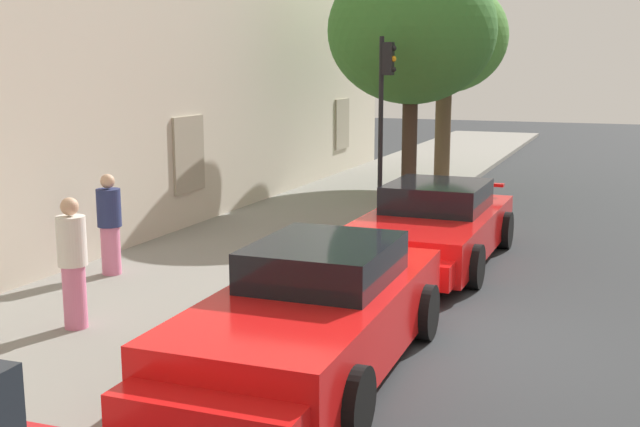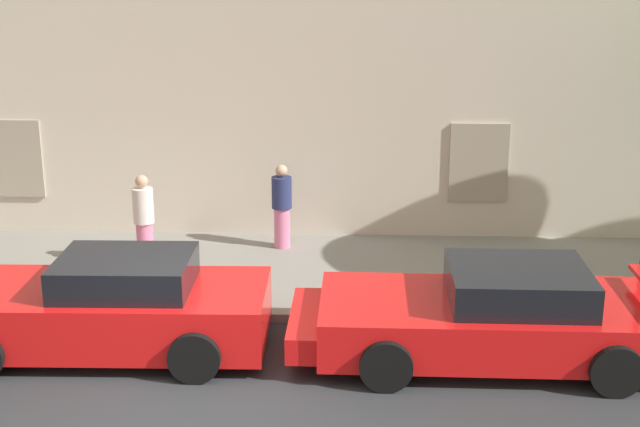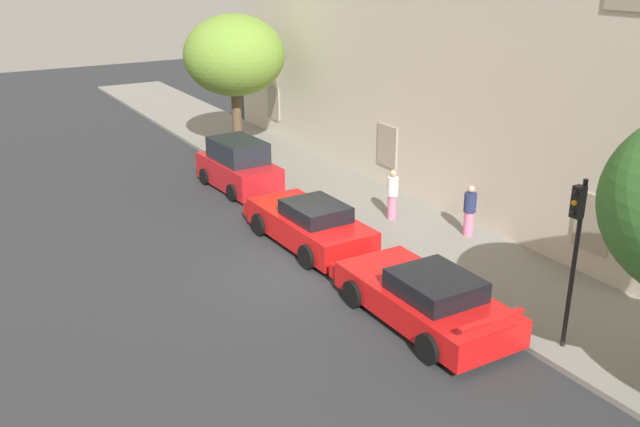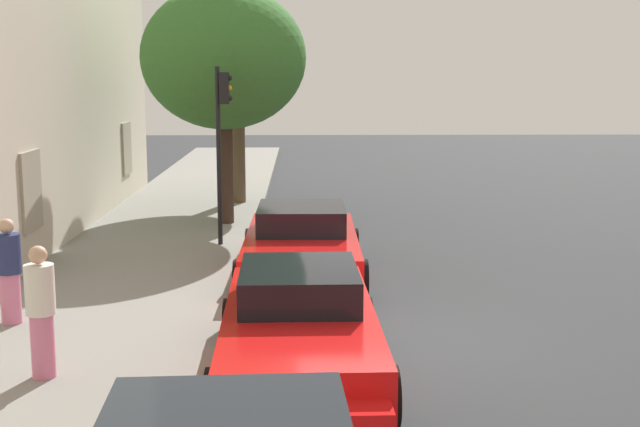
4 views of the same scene
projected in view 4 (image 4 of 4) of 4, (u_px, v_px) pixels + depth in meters
ground_plane at (387, 346)px, 12.02m from camera, size 80.00×80.00×0.00m
sidewalk at (81, 343)px, 11.92m from camera, size 60.00×4.02×0.14m
sportscar_red_lead at (300, 338)px, 10.38m from camera, size 4.99×2.15×1.38m
sportscar_yellow_flank at (301, 249)px, 15.67m from camera, size 5.07×2.30×1.32m
tree_midblock at (236, 62)px, 23.64m from camera, size 3.38×3.38×5.49m
tree_far_end at (224, 58)px, 20.33m from camera, size 3.94×3.94×5.71m
traffic_light at (222, 124)px, 17.97m from camera, size 0.22×0.36×3.78m
pedestrian_admiring at (41, 311)px, 10.28m from camera, size 0.42×0.42×1.63m
pedestrian_strolling at (9, 271)px, 12.52m from camera, size 0.42×0.42×1.57m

